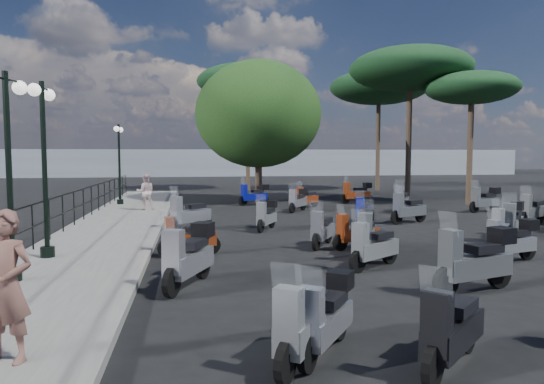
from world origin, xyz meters
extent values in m
plane|color=black|center=(0.00, 0.00, 0.00)|extent=(120.00, 120.00, 0.00)
cube|color=#615F5D|center=(-6.50, 3.00, 0.07)|extent=(3.00, 30.00, 0.15)
cylinder|color=black|center=(-7.80, -1.99, 0.70)|extent=(0.04, 0.04, 1.10)
cylinder|color=black|center=(-7.80, -0.62, 0.70)|extent=(0.04, 0.04, 1.10)
cylinder|color=black|center=(-7.80, 0.75, 0.70)|extent=(0.04, 0.04, 1.10)
cylinder|color=black|center=(-7.80, 2.12, 0.70)|extent=(0.04, 0.04, 1.10)
cylinder|color=black|center=(-7.80, 3.48, 0.70)|extent=(0.04, 0.04, 1.10)
cylinder|color=black|center=(-7.80, 4.85, 0.70)|extent=(0.04, 0.04, 1.10)
cylinder|color=black|center=(-7.80, 6.22, 0.70)|extent=(0.04, 0.04, 1.10)
cylinder|color=black|center=(-7.80, 7.59, 0.70)|extent=(0.04, 0.04, 1.10)
cylinder|color=black|center=(-7.80, 8.96, 0.70)|extent=(0.04, 0.04, 1.10)
cylinder|color=black|center=(-7.80, 10.33, 0.70)|extent=(0.04, 0.04, 1.10)
cylinder|color=black|center=(-7.80, 11.69, 0.70)|extent=(0.04, 0.04, 1.10)
cylinder|color=black|center=(-7.80, 13.06, 0.70)|extent=(0.04, 0.04, 1.10)
cylinder|color=black|center=(-7.80, 14.43, 0.70)|extent=(0.04, 0.04, 1.10)
cylinder|color=black|center=(-7.80, 15.80, 0.70)|extent=(0.04, 0.04, 1.10)
cube|color=black|center=(-7.80, 2.80, 1.23)|extent=(0.04, 26.00, 0.04)
cube|color=black|center=(-7.80, 2.80, 0.70)|extent=(0.04, 26.00, 0.04)
cylinder|color=black|center=(-7.22, -3.63, 0.26)|extent=(0.30, 0.30, 0.22)
cylinder|color=black|center=(-7.22, -3.63, 2.02)|extent=(0.10, 0.10, 3.73)
cylinder|color=black|center=(-7.22, -3.63, 3.74)|extent=(0.24, 0.82, 0.04)
sphere|color=white|center=(-7.12, -3.22, 3.65)|extent=(0.26, 0.26, 0.26)
cylinder|color=black|center=(-7.21, -1.58, 0.27)|extent=(0.31, 0.31, 0.23)
cylinder|color=black|center=(-7.21, -1.58, 2.08)|extent=(0.11, 0.11, 3.86)
cylinder|color=black|center=(-7.21, -1.58, 3.86)|extent=(0.09, 0.87, 0.04)
sphere|color=white|center=(-7.18, -1.14, 3.77)|extent=(0.27, 0.27, 0.27)
sphere|color=white|center=(-7.23, -2.01, 3.77)|extent=(0.27, 0.27, 0.27)
cylinder|color=black|center=(-7.32, 10.17, 0.26)|extent=(0.29, 0.29, 0.22)
cylinder|color=black|center=(-7.32, 10.17, 1.98)|extent=(0.10, 0.10, 3.65)
cylinder|color=black|center=(-7.32, 10.17, 3.67)|extent=(0.09, 0.82, 0.04)
sphere|color=white|center=(-7.29, 10.58, 3.57)|extent=(0.26, 0.26, 0.26)
sphere|color=white|center=(-7.35, 9.76, 3.57)|extent=(0.26, 0.26, 0.26)
imported|color=brown|center=(-6.02, -7.29, 0.99)|extent=(0.70, 0.56, 1.68)
imported|color=beige|center=(-5.93, 7.56, 0.90)|extent=(0.79, 0.65, 1.49)
cylinder|color=black|center=(-1.56, -8.33, 0.23)|extent=(0.40, 0.38, 0.46)
cylinder|color=black|center=(-0.70, -7.56, 0.23)|extent=(0.40, 0.38, 0.46)
cube|color=black|center=(-1.09, -7.91, 0.40)|extent=(1.14, 1.07, 0.33)
cube|color=black|center=(-0.97, -7.80, 0.67)|extent=(0.62, 0.60, 0.13)
cube|color=black|center=(-1.50, -8.28, 0.67)|extent=(0.35, 0.35, 0.67)
plane|color=white|center=(-1.54, -8.32, 1.10)|extent=(0.30, 0.32, 0.36)
cylinder|color=black|center=(-3.05, -7.99, 0.23)|extent=(0.34, 0.44, 0.47)
cylinder|color=black|center=(-2.41, -7.02, 0.23)|extent=(0.34, 0.44, 0.47)
cube|color=#999DA1|center=(-2.70, -7.47, 0.41)|extent=(0.97, 1.23, 0.33)
cube|color=black|center=(-2.61, -7.33, 0.68)|extent=(0.56, 0.65, 0.14)
cube|color=#999DA1|center=(-3.01, -7.93, 0.68)|extent=(0.36, 0.34, 0.68)
plane|color=white|center=(-3.04, -7.98, 1.11)|extent=(0.35, 0.27, 0.36)
cylinder|color=black|center=(-4.37, -4.64, 0.26)|extent=(0.32, 0.52, 0.53)
cylinder|color=black|center=(-3.83, -3.45, 0.26)|extent=(0.32, 0.52, 0.53)
cube|color=#A8A9B3|center=(-4.08, -4.00, 0.46)|extent=(0.93, 1.45, 0.37)
cube|color=black|center=(-4.00, -3.83, 0.77)|extent=(0.57, 0.73, 0.15)
cube|color=#A8A9B3|center=(-4.34, -4.56, 0.77)|extent=(0.40, 0.36, 0.77)
plane|color=white|center=(-4.37, -4.62, 1.26)|extent=(0.41, 0.25, 0.41)
cube|color=black|center=(-3.82, -3.43, 0.96)|extent=(0.47, 0.48, 0.28)
cylinder|color=black|center=(-4.63, -1.32, 0.22)|extent=(0.45, 0.18, 0.44)
cylinder|color=black|center=(-3.57, -1.10, 0.22)|extent=(0.45, 0.18, 0.44)
cube|color=maroon|center=(-4.06, -1.20, 0.38)|extent=(1.22, 0.54, 0.31)
cube|color=black|center=(-3.90, -1.17, 0.64)|extent=(0.59, 0.38, 0.13)
cube|color=maroon|center=(-4.56, -1.31, 0.64)|extent=(0.25, 0.31, 0.64)
plane|color=white|center=(-4.62, -1.32, 1.05)|extent=(0.14, 0.35, 0.34)
cylinder|color=black|center=(-4.59, 2.35, 0.26)|extent=(0.46, 0.42, 0.52)
cylinder|color=black|center=(-3.61, 3.21, 0.26)|extent=(0.46, 0.42, 0.52)
cube|color=#A8A9B3|center=(-4.06, 2.82, 0.45)|extent=(1.30, 1.21, 0.37)
cube|color=black|center=(-3.92, 2.94, 0.76)|extent=(0.70, 0.67, 0.15)
cube|color=#A8A9B3|center=(-4.52, 2.41, 0.76)|extent=(0.39, 0.40, 0.76)
plane|color=white|center=(-4.57, 2.37, 1.24)|extent=(0.34, 0.36, 0.40)
cylinder|color=black|center=(-1.68, 9.90, 0.23)|extent=(0.47, 0.25, 0.46)
cylinder|color=black|center=(-0.60, 10.30, 0.23)|extent=(0.47, 0.25, 0.46)
cube|color=#0B1396|center=(-1.09, 10.12, 0.41)|extent=(1.29, 0.75, 0.33)
cube|color=black|center=(-0.94, 10.18, 0.68)|extent=(0.64, 0.47, 0.14)
cube|color=#0B1396|center=(-1.61, 9.93, 0.68)|extent=(0.30, 0.35, 0.68)
plane|color=white|center=(-1.66, 9.91, 1.11)|extent=(0.20, 0.37, 0.36)
cube|color=black|center=(-0.58, 10.31, 0.85)|extent=(0.42, 0.40, 0.25)
cylinder|color=black|center=(-2.76, -7.78, 0.22)|extent=(0.33, 0.40, 0.43)
cylinder|color=black|center=(-2.12, -6.91, 0.22)|extent=(0.33, 0.40, 0.43)
cube|color=#A8A9B3|center=(-2.42, -7.31, 0.38)|extent=(0.93, 1.13, 0.31)
cube|color=black|center=(-2.33, -7.19, 0.63)|extent=(0.54, 0.60, 0.13)
cube|color=#A8A9B3|center=(-2.72, -7.73, 0.63)|extent=(0.33, 0.32, 0.63)
plane|color=white|center=(-2.75, -7.77, 1.03)|extent=(0.32, 0.26, 0.33)
cube|color=black|center=(-2.11, -6.89, 0.79)|extent=(0.41, 0.42, 0.23)
cylinder|color=black|center=(0.22, -5.38, 0.26)|extent=(0.54, 0.26, 0.53)
cylinder|color=black|center=(1.48, -4.99, 0.26)|extent=(0.54, 0.26, 0.53)
cube|color=#575C60|center=(0.91, -5.17, 0.46)|extent=(1.48, 0.77, 0.37)
cube|color=black|center=(1.08, -5.11, 0.77)|extent=(0.73, 0.51, 0.15)
cube|color=#575C60|center=(0.31, -5.35, 0.77)|extent=(0.33, 0.39, 0.77)
plane|color=white|center=(0.24, -5.37, 1.26)|extent=(0.20, 0.43, 0.41)
cube|color=black|center=(1.50, -4.99, 0.97)|extent=(0.46, 0.45, 0.29)
cylinder|color=black|center=(-0.24, -2.68, 0.26)|extent=(0.30, 0.51, 0.51)
cylinder|color=black|center=(0.26, -1.49, 0.26)|extent=(0.30, 0.51, 0.51)
cube|color=#575C60|center=(0.03, -2.03, 0.45)|extent=(0.88, 1.42, 0.36)
cube|color=black|center=(0.10, -1.87, 0.75)|extent=(0.54, 0.72, 0.15)
cube|color=#575C60|center=(-0.21, -2.60, 0.75)|extent=(0.39, 0.34, 0.75)
plane|color=white|center=(-0.23, -2.66, 1.23)|extent=(0.41, 0.24, 0.40)
cube|color=black|center=(0.27, -1.47, 0.94)|extent=(0.46, 0.47, 0.28)
cylinder|color=black|center=(-0.94, -1.11, 0.23)|extent=(0.32, 0.44, 0.45)
cylinder|color=black|center=(-0.35, -0.15, 0.23)|extent=(0.32, 0.44, 0.45)
cube|color=#A8A9B3|center=(-0.62, -0.59, 0.40)|extent=(0.92, 1.21, 0.32)
cube|color=black|center=(-0.54, -0.45, 0.66)|extent=(0.54, 0.63, 0.13)
cube|color=#A8A9B3|center=(-0.90, -1.05, 0.66)|extent=(0.35, 0.33, 0.66)
plane|color=white|center=(-0.93, -1.10, 1.09)|extent=(0.34, 0.25, 0.35)
cylinder|color=black|center=(-1.94, 1.88, 0.22)|extent=(0.28, 0.42, 0.43)
cylinder|color=black|center=(-1.44, 2.83, 0.22)|extent=(0.28, 0.42, 0.43)
cube|color=#999DA1|center=(-1.67, 2.39, 0.38)|extent=(0.82, 1.18, 0.31)
cube|color=black|center=(-1.60, 2.53, 0.63)|extent=(0.49, 0.60, 0.13)
cube|color=#999DA1|center=(-1.91, 1.94, 0.63)|extent=(0.33, 0.30, 0.63)
plane|color=white|center=(-1.93, 1.89, 1.04)|extent=(0.34, 0.22, 0.33)
cube|color=black|center=(-1.43, 2.85, 0.79)|extent=(0.40, 0.41, 0.23)
cylinder|color=black|center=(0.05, 6.69, 0.22)|extent=(0.34, 0.41, 0.45)
cylinder|color=black|center=(0.72, 7.59, 0.22)|extent=(0.34, 0.41, 0.45)
cube|color=#A8A9B3|center=(0.41, 7.18, 0.39)|extent=(0.98, 1.16, 0.32)
cube|color=black|center=(0.51, 7.30, 0.65)|extent=(0.56, 0.62, 0.13)
cube|color=#A8A9B3|center=(0.09, 6.75, 0.65)|extent=(0.35, 0.33, 0.65)
plane|color=white|center=(0.06, 6.71, 1.07)|extent=(0.33, 0.27, 0.35)
cube|color=black|center=(0.73, 7.60, 0.82)|extent=(0.43, 0.43, 0.24)
cylinder|color=black|center=(-0.69, -3.51, 0.24)|extent=(0.44, 0.35, 0.47)
cylinder|color=black|center=(0.29, -2.85, 0.24)|extent=(0.44, 0.35, 0.47)
cube|color=#999DA1|center=(-0.16, -3.15, 0.41)|extent=(1.24, 0.99, 0.33)
cube|color=black|center=(-0.02, -3.06, 0.69)|extent=(0.65, 0.58, 0.14)
cube|color=#999DA1|center=(-0.62, -3.47, 0.69)|extent=(0.34, 0.37, 0.69)
plane|color=white|center=(-0.67, -3.50, 1.13)|extent=(0.27, 0.35, 0.36)
cylinder|color=black|center=(2.51, -3.21, 0.22)|extent=(0.46, 0.20, 0.45)
cylinder|color=black|center=(3.60, -2.95, 0.22)|extent=(0.46, 0.20, 0.45)
cube|color=#999DA1|center=(3.10, -3.07, 0.39)|extent=(1.26, 0.60, 0.32)
cube|color=black|center=(3.25, -3.03, 0.65)|extent=(0.61, 0.41, 0.13)
cube|color=#999DA1|center=(2.58, -3.20, 0.65)|extent=(0.27, 0.32, 0.65)
plane|color=white|center=(2.53, -3.21, 1.07)|extent=(0.16, 0.36, 0.35)
cube|color=black|center=(3.62, -2.94, 0.82)|extent=(0.38, 0.37, 0.24)
cylinder|color=black|center=(-0.35, -1.24, 0.21)|extent=(0.43, 0.22, 0.43)
cylinder|color=black|center=(0.65, -0.90, 0.21)|extent=(0.43, 0.22, 0.43)
cube|color=maroon|center=(0.19, -1.06, 0.37)|extent=(1.19, 0.66, 0.30)
cube|color=black|center=(0.33, -1.01, 0.62)|extent=(0.59, 0.42, 0.12)
cube|color=maroon|center=(-0.29, -1.22, 0.62)|extent=(0.27, 0.31, 0.62)
plane|color=white|center=(-0.34, -1.24, 1.02)|extent=(0.17, 0.34, 0.33)
cylinder|color=black|center=(2.96, 2.89, 0.25)|extent=(0.50, 0.30, 0.50)
cylinder|color=black|center=(4.10, 3.40, 0.25)|extent=(0.50, 0.30, 0.50)
cube|color=#575C60|center=(3.58, 3.17, 0.44)|extent=(1.38, 0.88, 0.35)
cube|color=black|center=(3.74, 3.24, 0.73)|extent=(0.70, 0.54, 0.15)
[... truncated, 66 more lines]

